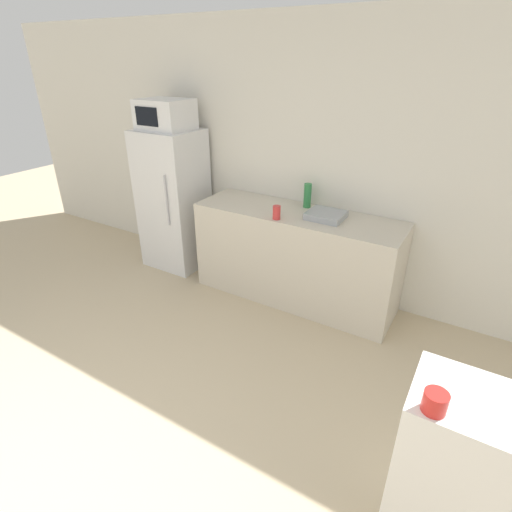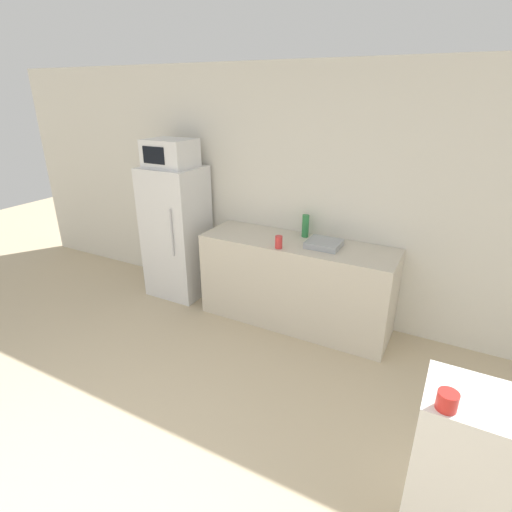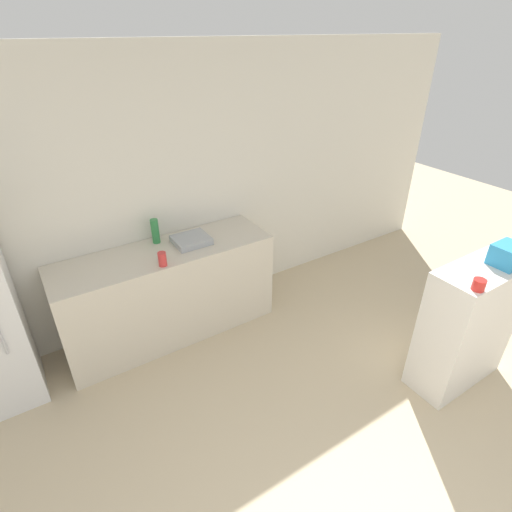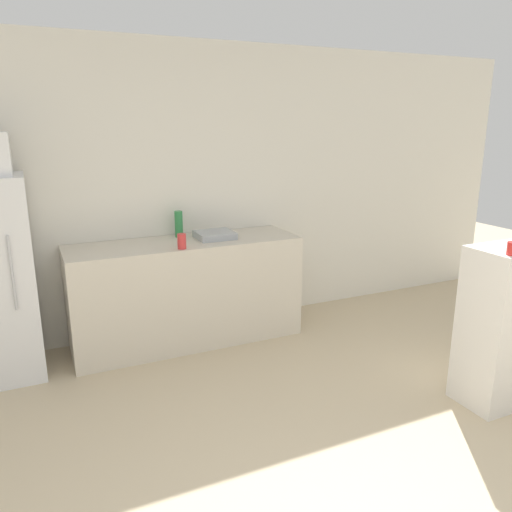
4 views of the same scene
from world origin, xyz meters
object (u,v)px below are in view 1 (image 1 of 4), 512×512
object	(u,v)px
microwave	(165,114)
bottle_short	(277,212)
jar	(435,402)
bottle_tall	(307,196)
refrigerator	(174,201)

from	to	relation	value
microwave	bottle_short	distance (m)	1.61
bottle_short	microwave	bearing A→B (deg)	171.30
jar	bottle_tall	bearing A→B (deg)	123.92
microwave	jar	world-z (taller)	microwave
refrigerator	microwave	bearing A→B (deg)	-107.77
bottle_tall	bottle_short	xyz separation A→B (m)	(-0.10, -0.43, -0.05)
bottle_tall	jar	size ratio (longest dim) A/B	2.71
refrigerator	bottle_tall	bearing A→B (deg)	7.73
bottle_short	jar	world-z (taller)	jar
refrigerator	bottle_tall	world-z (taller)	refrigerator
bottle_tall	bottle_short	distance (m)	0.44
refrigerator	bottle_short	distance (m)	1.46
jar	microwave	bearing A→B (deg)	146.48
refrigerator	microwave	size ratio (longest dim) A/B	2.98
bottle_tall	refrigerator	bearing A→B (deg)	-172.27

